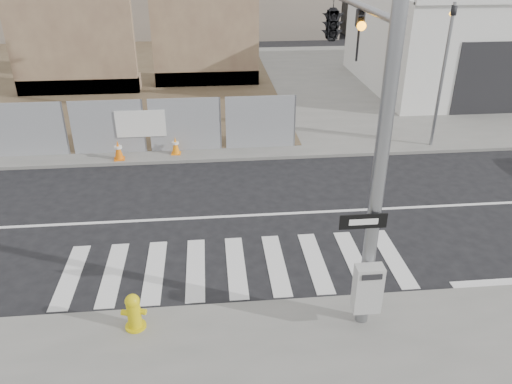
{
  "coord_description": "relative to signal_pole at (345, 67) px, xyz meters",
  "views": [
    {
      "loc": [
        -0.5,
        -12.66,
        7.32
      ],
      "look_at": [
        0.62,
        -1.22,
        1.4
      ],
      "focal_mm": 35.0,
      "sensor_mm": 36.0,
      "label": 1
    }
  ],
  "objects": [
    {
      "name": "fire_hydrant",
      "position": [
        -4.7,
        -2.53,
        -4.26
      ],
      "size": [
        0.54,
        0.54,
        0.82
      ],
      "rotation": [
        0.0,
        0.0,
        -0.29
      ],
      "color": "#CEB90B",
      "rests_on": "sidewalk_near"
    },
    {
      "name": "concrete_wall_left",
      "position": [
        -9.49,
        15.13,
        -1.4
      ],
      "size": [
        6.0,
        1.3,
        8.0
      ],
      "color": "brown",
      "rests_on": "sidewalk_far"
    },
    {
      "name": "signal_pole",
      "position": [
        0.0,
        0.0,
        0.0
      ],
      "size": [
        0.96,
        5.87,
        7.0
      ],
      "color": "gray",
      "rests_on": "sidewalk_near"
    },
    {
      "name": "traffic_cone_d",
      "position": [
        -4.28,
        6.69,
        -4.34
      ],
      "size": [
        0.35,
        0.35,
        0.66
      ],
      "rotation": [
        0.0,
        0.0,
        -0.05
      ],
      "color": "orange",
      "rests_on": "sidewalk_far"
    },
    {
      "name": "sidewalk_far",
      "position": [
        -2.49,
        16.05,
        -4.72
      ],
      "size": [
        50.0,
        20.0,
        0.12
      ],
      "primitive_type": "cube",
      "color": "slate",
      "rests_on": "ground"
    },
    {
      "name": "traffic_cone_c",
      "position": [
        -6.3,
        6.37,
        -4.31
      ],
      "size": [
        0.42,
        0.42,
        0.73
      ],
      "rotation": [
        0.0,
        0.0,
        0.13
      ],
      "color": "orange",
      "rests_on": "sidewalk_far"
    },
    {
      "name": "ground",
      "position": [
        -2.49,
        2.05,
        -4.78
      ],
      "size": [
        100.0,
        100.0,
        0.0
      ],
      "primitive_type": "plane",
      "color": "black",
      "rests_on": "ground"
    },
    {
      "name": "utility_pole_right",
      "position": [
        4.01,
        7.55,
        0.42
      ],
      "size": [
        1.6,
        0.28,
        10.0
      ],
      "color": "brown",
      "rests_on": "sidewalk_far"
    },
    {
      "name": "far_signal_pole",
      "position": [
        5.51,
        6.65,
        -1.3
      ],
      "size": [
        0.16,
        0.2,
        5.6
      ],
      "color": "gray",
      "rests_on": "sidewalk_far"
    },
    {
      "name": "auto_shop",
      "position": [
        11.5,
        15.01,
        -2.25
      ],
      "size": [
        12.0,
        10.2,
        5.95
      ],
      "color": "silver",
      "rests_on": "sidewalk_far"
    },
    {
      "name": "concrete_wall_right",
      "position": [
        -2.99,
        16.13,
        -1.4
      ],
      "size": [
        5.5,
        1.3,
        8.0
      ],
      "color": "brown",
      "rests_on": "sidewalk_far"
    }
  ]
}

